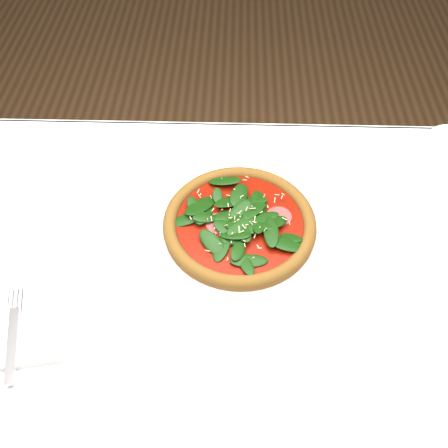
{
  "coord_description": "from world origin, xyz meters",
  "views": [
    {
      "loc": [
        0.04,
        -0.52,
        1.51
      ],
      "look_at": [
        0.03,
        0.08,
        0.77
      ],
      "focal_mm": 40.0,
      "sensor_mm": 36.0,
      "label": 1
    }
  ],
  "objects": [
    {
      "name": "napkin",
      "position": [
        -0.31,
        -0.17,
        0.76
      ],
      "size": [
        0.17,
        0.1,
        0.01
      ],
      "primitive_type": "cube",
      "rotation": [
        0.0,
        0.0,
        0.19
      ],
      "color": "white",
      "rests_on": "dining_table"
    },
    {
      "name": "ground",
      "position": [
        0.0,
        0.0,
        0.0
      ],
      "size": [
        6.0,
        6.0,
        0.0
      ],
      "primitive_type": "plane",
      "color": "brown",
      "rests_on": "ground"
    },
    {
      "name": "dining_table",
      "position": [
        0.0,
        0.0,
        0.65
      ],
      "size": [
        1.21,
        0.81,
        0.75
      ],
      "color": "white",
      "rests_on": "ground"
    },
    {
      "name": "plate",
      "position": [
        0.06,
        0.08,
        0.76
      ],
      "size": [
        0.34,
        0.34,
        0.01
      ],
      "color": "white",
      "rests_on": "dining_table"
    },
    {
      "name": "pizza",
      "position": [
        0.06,
        0.08,
        0.78
      ],
      "size": [
        0.38,
        0.38,
        0.04
      ],
      "rotation": [
        0.0,
        0.0,
        -0.37
      ],
      "color": "brown",
      "rests_on": "plate"
    },
    {
      "name": "fork",
      "position": [
        -0.31,
        -0.14,
        0.77
      ],
      "size": [
        0.06,
        0.17,
        0.0
      ],
      "rotation": [
        0.0,
        0.0,
        0.23
      ],
      "color": "silver",
      "rests_on": "napkin"
    }
  ]
}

